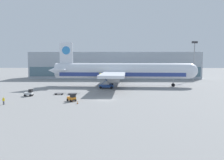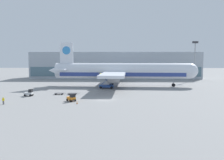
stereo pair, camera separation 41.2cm
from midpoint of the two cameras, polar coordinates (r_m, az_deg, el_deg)
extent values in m
plane|color=gray|center=(66.53, -1.74, -4.53)|extent=(400.00, 400.00, 0.00)
cube|color=#9EA8B2|center=(137.55, 0.56, 3.43)|extent=(90.00, 18.00, 14.00)
cube|color=slate|center=(128.60, 0.50, 1.91)|extent=(88.20, 0.20, 4.90)
cylinder|color=#9EA0A5|center=(128.38, 18.17, 3.95)|extent=(0.50, 0.50, 18.04)
cube|color=#333338|center=(128.57, 18.29, 8.20)|extent=(2.80, 0.50, 1.00)
cylinder|color=silver|center=(96.84, 2.15, 2.15)|extent=(52.22, 8.24, 5.80)
cube|color=#2D428E|center=(96.92, 2.15, 1.38)|extent=(48.05, 7.93, 1.45)
sphere|color=silver|center=(99.43, 17.31, 2.00)|extent=(5.68, 5.68, 5.68)
cone|color=silver|center=(101.10, -12.76, 2.16)|extent=(6.63, 5.80, 5.51)
cube|color=silver|center=(99.86, -10.54, 6.12)|extent=(5.21, 0.68, 8.00)
cylinder|color=#3384CC|center=(99.88, -10.55, 6.67)|extent=(3.22, 0.70, 3.20)
cube|color=silver|center=(100.21, -11.05, 2.50)|extent=(4.21, 13.15, 0.50)
cube|color=silver|center=(97.00, 0.61, 1.73)|extent=(10.25, 48.32, 0.90)
cylinder|color=#9EA0A5|center=(87.10, 0.21, 0.15)|extent=(4.33, 2.99, 2.80)
cylinder|color=#9EA0A5|center=(107.16, 0.93, 1.10)|extent=(4.33, 2.99, 2.80)
cylinder|color=#9EA0A5|center=(98.43, 13.72, 0.05)|extent=(0.36, 0.36, 4.00)
cylinder|color=black|center=(98.63, 13.69, -1.11)|extent=(1.34, 0.96, 1.30)
cylinder|color=#9EA0A5|center=(94.13, -0.45, -0.04)|extent=(0.36, 0.36, 4.00)
cylinder|color=black|center=(94.34, -0.45, -1.25)|extent=(1.34, 0.96, 1.30)
cylinder|color=#9EA0A5|center=(100.49, -0.17, 0.30)|extent=(0.36, 0.36, 4.00)
cylinder|color=black|center=(100.68, -0.17, -0.84)|extent=(1.34, 0.96, 1.30)
cube|color=#284C99|center=(90.85, -1.43, -1.40)|extent=(5.34, 3.24, 0.70)
cube|color=#B2B2B7|center=(90.48, -1.43, 1.16)|extent=(5.07, 3.08, 0.30)
cube|color=yellow|center=(90.44, -1.43, 1.50)|extent=(5.07, 3.08, 0.08)
cube|color=#284C99|center=(90.63, -1.43, -0.01)|extent=(4.27, 0.36, 3.83)
cube|color=#284C99|center=(90.63, -1.43, -0.01)|extent=(4.27, 0.36, 3.83)
cylinder|color=black|center=(92.22, -0.13, -1.52)|extent=(0.92, 0.40, 0.90)
cylinder|color=black|center=(89.25, -0.27, -1.74)|extent=(0.92, 0.40, 0.90)
cylinder|color=black|center=(92.58, -2.54, -1.50)|extent=(0.92, 0.40, 0.90)
cylinder|color=black|center=(89.62, -2.76, -1.72)|extent=(0.92, 0.40, 0.90)
cube|color=orange|center=(65.10, -9.42, -4.19)|extent=(2.58, 2.64, 0.80)
cube|color=black|center=(64.42, -9.13, -3.52)|extent=(1.52, 1.50, 0.90)
cube|color=black|center=(64.11, -8.84, -4.58)|extent=(1.04, 0.97, 0.24)
cylinder|color=black|center=(64.85, -8.52, -4.57)|extent=(0.58, 0.61, 0.60)
cylinder|color=black|center=(64.13, -9.58, -4.70)|extent=(0.58, 0.61, 0.60)
cylinder|color=black|center=(66.20, -9.27, -4.38)|extent=(0.58, 0.61, 0.60)
cylinder|color=black|center=(65.49, -10.31, -4.50)|extent=(0.58, 0.61, 0.60)
cube|color=silver|center=(76.58, -18.69, -2.99)|extent=(2.34, 1.47, 0.80)
cube|color=black|center=(76.23, -18.25, -2.37)|extent=(0.94, 1.27, 0.90)
cube|color=black|center=(76.18, -17.82, -3.22)|extent=(0.20, 1.26, 0.24)
cylinder|color=black|center=(76.99, -17.93, -3.22)|extent=(0.61, 0.26, 0.60)
cylinder|color=black|center=(75.70, -18.31, -3.37)|extent=(0.61, 0.26, 0.60)
cylinder|color=black|center=(77.58, -19.04, -3.19)|extent=(0.61, 0.26, 0.60)
cylinder|color=black|center=(76.30, -19.44, -3.34)|extent=(0.61, 0.26, 0.60)
cube|color=#56565B|center=(77.31, -12.13, -2.96)|extent=(2.84, 1.57, 0.12)
cube|color=#56565B|center=(76.95, -10.78, -2.98)|extent=(0.90, 0.10, 0.08)
cylinder|color=black|center=(77.77, -11.32, -3.08)|extent=(0.36, 0.15, 0.36)
cylinder|color=black|center=(76.53, -11.51, -3.21)|extent=(0.36, 0.15, 0.36)
cylinder|color=black|center=(78.17, -12.73, -3.06)|extent=(0.36, 0.15, 0.36)
cylinder|color=black|center=(76.94, -12.94, -3.20)|extent=(0.36, 0.15, 0.36)
cube|color=#56565B|center=(76.53, -9.15, -2.99)|extent=(2.84, 1.57, 0.12)
cube|color=#56565B|center=(76.26, -7.77, -3.00)|extent=(0.90, 0.10, 0.08)
cylinder|color=black|center=(77.04, -8.35, -3.11)|extent=(0.36, 0.15, 0.36)
cylinder|color=black|center=(75.79, -8.49, -3.25)|extent=(0.36, 0.15, 0.36)
cylinder|color=black|center=(77.34, -9.79, -3.10)|extent=(0.36, 0.15, 0.36)
cylinder|color=black|center=(76.10, -9.95, -3.24)|extent=(0.36, 0.15, 0.36)
cylinder|color=black|center=(65.10, -23.78, -4.79)|extent=(0.14, 0.14, 0.88)
cylinder|color=black|center=(65.03, -23.61, -4.80)|extent=(0.14, 0.14, 0.88)
cube|color=yellow|center=(64.94, -23.72, -4.13)|extent=(0.37, 0.24, 0.66)
cylinder|color=yellow|center=(65.03, -23.92, -4.09)|extent=(0.09, 0.09, 0.59)
cylinder|color=yellow|center=(64.85, -23.52, -4.10)|extent=(0.09, 0.09, 0.59)
sphere|color=#DBB28E|center=(64.88, -23.74, -3.74)|extent=(0.24, 0.24, 0.24)
sphere|color=yellow|center=(64.87, -23.74, -3.68)|extent=(0.23, 0.23, 0.23)
cube|color=black|center=(61.27, -8.09, -5.40)|extent=(0.40, 0.40, 0.04)
cone|color=orange|center=(61.21, -8.09, -5.08)|extent=(0.32, 0.32, 0.67)
cylinder|color=white|center=(61.20, -8.09, -5.04)|extent=(0.19, 0.19, 0.09)
camera|label=1|loc=(0.21, -90.15, -0.01)|focal=40.00mm
camera|label=2|loc=(0.21, 89.85, 0.01)|focal=40.00mm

